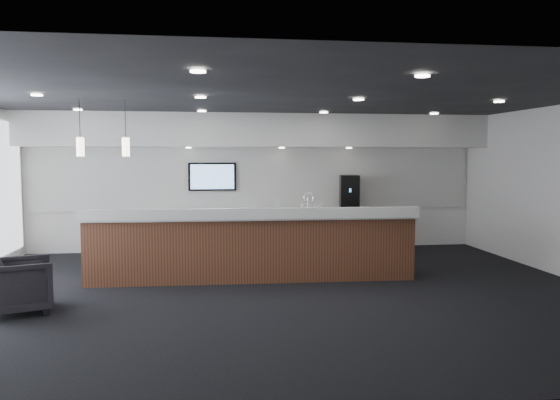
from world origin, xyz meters
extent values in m
plane|color=black|center=(0.00, 0.00, 0.00)|extent=(10.00, 10.00, 0.00)
cube|color=black|center=(0.00, 0.00, 3.00)|extent=(10.00, 8.00, 0.02)
cube|color=white|center=(0.00, 4.00, 1.50)|extent=(10.00, 0.02, 3.00)
cube|color=silver|center=(0.00, 3.55, 2.65)|extent=(10.00, 0.90, 0.70)
cube|color=silver|center=(0.00, 3.97, 1.60)|extent=(9.80, 0.06, 1.40)
cube|color=#95979D|center=(0.00, 3.64, 0.45)|extent=(5.00, 0.60, 0.90)
cube|color=white|center=(0.00, 3.64, 0.93)|extent=(5.06, 0.66, 0.05)
cylinder|color=white|center=(-2.00, 3.32, 0.50)|extent=(0.60, 0.02, 0.02)
cylinder|color=white|center=(-1.00, 3.32, 0.50)|extent=(0.60, 0.02, 0.02)
cylinder|color=white|center=(0.00, 3.32, 0.50)|extent=(0.60, 0.02, 0.02)
cylinder|color=white|center=(1.00, 3.32, 0.50)|extent=(0.60, 0.02, 0.02)
cylinder|color=white|center=(2.00, 3.32, 0.50)|extent=(0.60, 0.02, 0.02)
cube|color=black|center=(-1.00, 3.91, 1.65)|extent=(1.05, 0.07, 0.62)
cube|color=blue|center=(-1.00, 3.87, 1.65)|extent=(0.95, 0.01, 0.54)
cylinder|color=#FFEDC6|center=(-2.40, 0.80, 2.25)|extent=(0.12, 0.12, 0.30)
cylinder|color=#FFEDC6|center=(-3.10, 0.80, 2.25)|extent=(0.12, 0.12, 0.30)
cube|color=#4F271A|center=(-0.37, 0.99, 0.53)|extent=(5.50, 0.94, 1.05)
cube|color=white|center=(-0.37, 0.99, 1.08)|extent=(5.58, 1.02, 0.06)
cube|color=white|center=(-0.38, 0.57, 1.17)|extent=(5.56, 0.30, 0.18)
cylinder|color=white|center=(0.62, 1.06, 1.25)|extent=(0.04, 0.04, 0.28)
torus|color=white|center=(0.62, 1.00, 1.39)|extent=(0.19, 0.04, 0.19)
cube|color=black|center=(2.05, 3.69, 1.31)|extent=(0.48, 0.53, 0.73)
cube|color=white|center=(2.05, 3.43, 0.96)|extent=(0.26, 0.12, 0.02)
cube|color=silver|center=(-0.14, 3.54, 1.06)|extent=(0.16, 0.06, 0.22)
cube|color=silver|center=(0.40, 3.56, 1.06)|extent=(0.16, 0.06, 0.21)
imported|color=black|center=(-3.63, -0.58, 0.37)|extent=(1.01, 1.00, 0.74)
imported|color=white|center=(1.40, 3.56, 1.00)|extent=(0.11, 0.11, 0.10)
imported|color=white|center=(1.26, 3.56, 1.00)|extent=(0.15, 0.15, 0.10)
imported|color=white|center=(1.12, 3.56, 1.00)|extent=(0.13, 0.13, 0.10)
imported|color=white|center=(0.98, 3.56, 1.00)|extent=(0.14, 0.14, 0.10)
camera|label=1|loc=(-1.12, -8.22, 2.11)|focal=35.00mm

